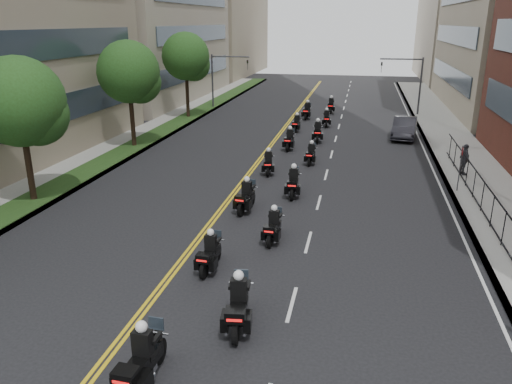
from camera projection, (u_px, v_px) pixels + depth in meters
sidewalk_right at (464, 160)px, 33.24m from camera, size 4.00×90.00×0.15m
sidewalk_left at (130, 143)px, 37.92m from camera, size 4.00×90.00×0.15m
grass_strip at (140, 142)px, 37.73m from camera, size 2.00×90.00×0.04m
iron_fence at (498, 219)px, 21.13m from camera, size 0.05×28.00×1.50m
street_trees at (92, 86)px, 30.17m from camera, size 4.40×38.40×7.98m
traffic_signal_right at (411, 77)px, 48.28m from camera, size 4.09×0.20×5.60m
traffic_signal_left at (221, 73)px, 52.00m from camera, size 4.09×0.20×5.60m
motorcycle_0 at (141, 362)px, 12.54m from camera, size 0.59×2.48×1.83m
motorcycle_1 at (238, 307)px, 14.97m from camera, size 0.76×2.52×1.86m
motorcycle_2 at (210, 254)px, 18.55m from camera, size 0.51×2.18×1.61m
motorcycle_3 at (273, 227)px, 21.01m from camera, size 0.52×2.15×1.59m
motorcycle_4 at (246, 198)px, 24.36m from camera, size 0.66×2.35×1.74m
motorcycle_5 at (293, 183)px, 26.47m from camera, size 0.59×2.37×1.75m
motorcycle_6 at (268, 164)px, 30.37m from camera, size 0.66×2.17×1.61m
motorcycle_7 at (311, 155)px, 32.50m from camera, size 0.50×2.08×1.54m
motorcycle_8 at (290, 140)px, 36.11m from camera, size 0.54×2.33×1.72m
motorcycle_9 at (318, 133)px, 38.44m from camera, size 0.65×2.45×1.81m
motorcycle_10 at (297, 124)px, 42.02m from camera, size 0.51×2.17×1.60m
motorcycle_11 at (326, 119)px, 44.07m from camera, size 0.62×2.24×1.65m
motorcycle_12 at (307, 111)px, 47.46m from camera, size 0.58×2.43×1.79m
motorcycle_13 at (331, 106)px, 50.36m from camera, size 0.55×2.41×1.78m
parked_sedan at (404, 128)px, 39.65m from camera, size 2.34×5.14×1.63m
pedestrian_c at (465, 160)px, 29.57m from camera, size 0.74×1.17×1.86m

